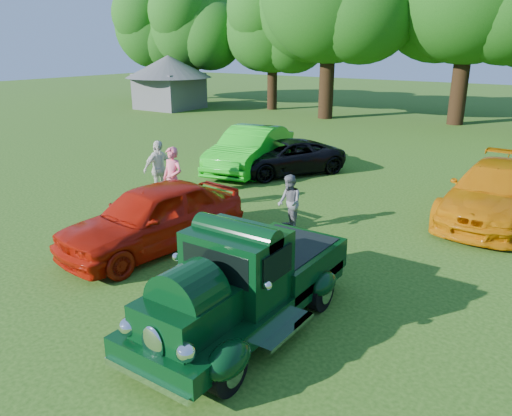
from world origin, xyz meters
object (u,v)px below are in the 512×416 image
Objects in this scene: back_car_lime at (250,149)px; spectator_white at (159,169)px; red_convertible at (153,217)px; spectator_pink at (173,179)px; back_car_black at (284,157)px; gazebo at (169,76)px; back_car_orange at (496,192)px; spectator_grey at (289,203)px; hero_pickup at (245,285)px.

spectator_white is (-0.39, -4.58, 0.09)m from back_car_lime.
red_convertible is 0.93× the size of back_car_lime.
red_convertible is 2.48× the size of spectator_pink.
spectator_pink is (-0.44, -5.63, 0.32)m from back_car_black.
spectator_white is at bearing 140.78° from red_convertible.
back_car_lime is at bearing -37.62° from gazebo.
spectator_grey is at bearing -135.41° from back_car_orange.
hero_pickup is at bearing -44.00° from gazebo.
back_car_black is at bearing 85.33° from spectator_pink.
gazebo is (-15.76, 17.03, 1.47)m from spectator_white.
hero_pickup is 1.01× the size of red_convertible.
spectator_grey is (3.25, -5.09, 0.11)m from back_car_black.
spectator_white is (-6.81, 4.77, 0.12)m from hero_pickup.
spectator_pink is 24.63m from gazebo.
gazebo is (-17.04, 17.72, 1.45)m from spectator_pink.
spectator_white is at bearing 151.27° from spectator_pink.
hero_pickup is 8.93m from back_car_orange.
hero_pickup is at bearing -36.53° from spectator_pink.
hero_pickup is 2.50× the size of spectator_pink.
gazebo reaches higher than spectator_grey.
spectator_white is at bearing -140.47° from spectator_grey.
spectator_grey is at bearing -56.96° from back_car_lime.
back_car_black is at bearing -34.67° from gazebo.
spectator_pink is at bearing -148.36° from back_car_orange.
spectator_white reaches higher than back_car_black.
spectator_white is (-2.94, 3.15, 0.12)m from red_convertible.
spectator_grey is at bearing 63.56° from red_convertible.
red_convertible is (-3.87, 1.62, -0.00)m from hero_pickup.
back_car_orange is 2.88× the size of spectator_pink.
back_car_black is at bearing 174.07° from back_car_orange.
back_car_lime is 20.44m from gazebo.
back_car_lime is (-6.42, 9.35, 0.04)m from hero_pickup.
red_convertible is 2.55× the size of spectator_white.
red_convertible is 9.45m from back_car_orange.
red_convertible is at bearing -82.80° from spectator_grey.
spectator_grey is at bearing 111.73° from hero_pickup.
spectator_grey is 26.98m from gazebo.
spectator_grey is (4.58, -4.74, -0.10)m from back_car_lime.
hero_pickup reaches higher than back_car_black.
gazebo is (-16.15, 12.44, 1.56)m from back_car_lime.
back_car_lime is 0.80× the size of gazebo.
red_convertible is at bearing -47.17° from gazebo.
hero_pickup is 1.04× the size of back_car_black.
back_car_lime is 3.42× the size of spectator_grey.
gazebo is (-20.73, 17.18, 1.65)m from spectator_grey.
spectator_grey is (3.69, 0.54, -0.21)m from spectator_pink.
back_car_lime is at bearing 124.48° from hero_pickup.
back_car_lime reaches higher than back_car_black.
hero_pickup is at bearing -32.48° from back_car_black.
back_car_orange is at bearing -58.04° from spectator_white.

